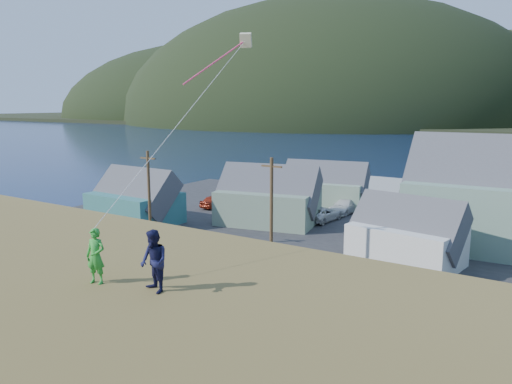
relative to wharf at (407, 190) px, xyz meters
The scene contains 13 objects.
ground 40.45m from the wharf, 81.47° to the right, with size 900.00×900.00×0.00m, color #0A1638.
grass_strip 42.43m from the wharf, 81.87° to the right, with size 110.00×8.00×0.10m, color #4C3D19.
waterfront_lot 23.77m from the wharf, 75.38° to the right, with size 72.00×36.00×0.12m, color #28282B.
wharf is the anchor object (origin of this frame).
shed_teal 37.29m from the wharf, 118.84° to the right, with size 8.95×6.45×6.92m.
shed_palegreen_near 26.33m from the wharf, 104.67° to the right, with size 11.03×8.12×7.27m.
shed_white 32.31m from the wharf, 73.94° to the right, with size 8.71×6.43×6.40m.
shed_palegreen_far 15.59m from the wharf, 110.94° to the right, with size 10.58×7.15×6.57m.
utility_poles 38.96m from the wharf, 83.14° to the right, with size 32.71×0.24×8.35m.
parked_cars 19.17m from the wharf, 103.24° to the right, with size 26.16×12.95×1.54m.
kite_flyer_green 59.75m from the wharf, 82.11° to the right, with size 0.57×0.37×1.56m, color green.
kite_flyer_navy 59.63m from the wharf, 80.33° to the right, with size 0.81×0.63×1.67m, color #15173C.
kite_rig 52.83m from the wharf, 81.81° to the right, with size 1.04×4.60×10.45m.
Camera 1 is at (12.97, -27.39, 12.13)m, focal length 35.00 mm.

